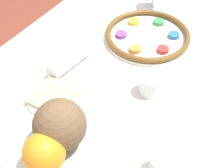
{
  "coord_description": "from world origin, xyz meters",
  "views": [
    {
      "loc": [
        0.55,
        0.34,
        1.44
      ],
      "look_at": [
        -0.01,
        0.0,
        0.78
      ],
      "focal_mm": 50.0,
      "sensor_mm": 36.0,
      "label": 1
    }
  ],
  "objects_px": {
    "seder_plate": "(148,35)",
    "cup_near": "(164,165)",
    "orange_fruit": "(44,153)",
    "napkin_roll": "(69,61)",
    "coconut": "(60,125)",
    "bread_plate": "(54,97)",
    "fruit_stand": "(55,157)",
    "cup_mid": "(150,85)"
  },
  "relations": [
    {
      "from": "bread_plate",
      "to": "cup_near",
      "type": "xyz_separation_m",
      "value": [
        0.05,
        0.38,
        0.02
      ]
    },
    {
      "from": "coconut",
      "to": "cup_near",
      "type": "bearing_deg",
      "value": 116.29
    },
    {
      "from": "coconut",
      "to": "cup_mid",
      "type": "height_order",
      "value": "coconut"
    },
    {
      "from": "fruit_stand",
      "to": "napkin_roll",
      "type": "bearing_deg",
      "value": -147.24
    },
    {
      "from": "coconut",
      "to": "cup_near",
      "type": "height_order",
      "value": "coconut"
    },
    {
      "from": "coconut",
      "to": "orange_fruit",
      "type": "bearing_deg",
      "value": 7.4
    },
    {
      "from": "bread_plate",
      "to": "cup_mid",
      "type": "bearing_deg",
      "value": 127.23
    },
    {
      "from": "cup_near",
      "to": "orange_fruit",
      "type": "bearing_deg",
      "value": -50.03
    },
    {
      "from": "coconut",
      "to": "napkin_roll",
      "type": "height_order",
      "value": "coconut"
    },
    {
      "from": "bread_plate",
      "to": "napkin_roll",
      "type": "distance_m",
      "value": 0.15
    },
    {
      "from": "fruit_stand",
      "to": "cup_near",
      "type": "height_order",
      "value": "fruit_stand"
    },
    {
      "from": "seder_plate",
      "to": "cup_near",
      "type": "distance_m",
      "value": 0.54
    },
    {
      "from": "bread_plate",
      "to": "napkin_roll",
      "type": "height_order",
      "value": "napkin_roll"
    },
    {
      "from": "coconut",
      "to": "bread_plate",
      "type": "height_order",
      "value": "coconut"
    },
    {
      "from": "seder_plate",
      "to": "coconut",
      "type": "bearing_deg",
      "value": 5.94
    },
    {
      "from": "fruit_stand",
      "to": "napkin_roll",
      "type": "relative_size",
      "value": 1.36
    },
    {
      "from": "seder_plate",
      "to": "cup_near",
      "type": "bearing_deg",
      "value": 30.5
    },
    {
      "from": "coconut",
      "to": "cup_near",
      "type": "relative_size",
      "value": 1.76
    },
    {
      "from": "seder_plate",
      "to": "orange_fruit",
      "type": "relative_size",
      "value": 3.43
    },
    {
      "from": "orange_fruit",
      "to": "napkin_roll",
      "type": "height_order",
      "value": "orange_fruit"
    },
    {
      "from": "coconut",
      "to": "napkin_roll",
      "type": "relative_size",
      "value": 0.71
    },
    {
      "from": "coconut",
      "to": "seder_plate",
      "type": "bearing_deg",
      "value": -174.06
    },
    {
      "from": "orange_fruit",
      "to": "coconut",
      "type": "bearing_deg",
      "value": -172.6
    },
    {
      "from": "orange_fruit",
      "to": "napkin_roll",
      "type": "relative_size",
      "value": 0.54
    },
    {
      "from": "orange_fruit",
      "to": "bread_plate",
      "type": "distance_m",
      "value": 0.32
    },
    {
      "from": "fruit_stand",
      "to": "cup_mid",
      "type": "bearing_deg",
      "value": 169.89
    },
    {
      "from": "seder_plate",
      "to": "coconut",
      "type": "distance_m",
      "value": 0.59
    },
    {
      "from": "orange_fruit",
      "to": "cup_near",
      "type": "bearing_deg",
      "value": 129.97
    },
    {
      "from": "bread_plate",
      "to": "cup_near",
      "type": "bearing_deg",
      "value": 82.51
    },
    {
      "from": "seder_plate",
      "to": "napkin_roll",
      "type": "bearing_deg",
      "value": -29.95
    },
    {
      "from": "seder_plate",
      "to": "orange_fruit",
      "type": "bearing_deg",
      "value": 6.09
    },
    {
      "from": "orange_fruit",
      "to": "cup_near",
      "type": "relative_size",
      "value": 1.35
    },
    {
      "from": "seder_plate",
      "to": "bread_plate",
      "type": "xyz_separation_m",
      "value": [
        0.41,
        -0.11,
        -0.01
      ]
    },
    {
      "from": "cup_near",
      "to": "fruit_stand",
      "type": "bearing_deg",
      "value": -56.82
    },
    {
      "from": "orange_fruit",
      "to": "bread_plate",
      "type": "relative_size",
      "value": 0.56
    },
    {
      "from": "orange_fruit",
      "to": "napkin_roll",
      "type": "xyz_separation_m",
      "value": [
        -0.37,
        -0.22,
        -0.12
      ]
    },
    {
      "from": "napkin_roll",
      "to": "coconut",
      "type": "bearing_deg",
      "value": 35.58
    },
    {
      "from": "cup_near",
      "to": "cup_mid",
      "type": "height_order",
      "value": "same"
    },
    {
      "from": "coconut",
      "to": "fruit_stand",
      "type": "bearing_deg",
      "value": 0.46
    },
    {
      "from": "seder_plate",
      "to": "cup_near",
      "type": "xyz_separation_m",
      "value": [
        0.46,
        0.27,
        0.01
      ]
    },
    {
      "from": "bread_plate",
      "to": "cup_near",
      "type": "height_order",
      "value": "cup_near"
    },
    {
      "from": "fruit_stand",
      "to": "cup_mid",
      "type": "relative_size",
      "value": 3.37
    }
  ]
}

